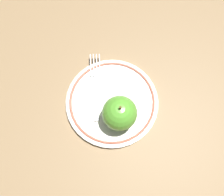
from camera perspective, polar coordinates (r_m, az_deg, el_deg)
name	(u,v)px	position (r m, az deg, el deg)	size (l,w,h in m)	color
ground_plane	(120,102)	(0.56, 1.97, -0.97)	(2.00, 2.00, 0.00)	olive
plate	(112,102)	(0.55, 0.00, -0.93)	(0.23, 0.23, 0.02)	silver
apple_red_whole	(120,113)	(0.49, 1.99, -4.01)	(0.08, 0.08, 0.09)	#509C2D
fork	(96,88)	(0.55, -4.29, 2.70)	(0.09, 0.17, 0.00)	silver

